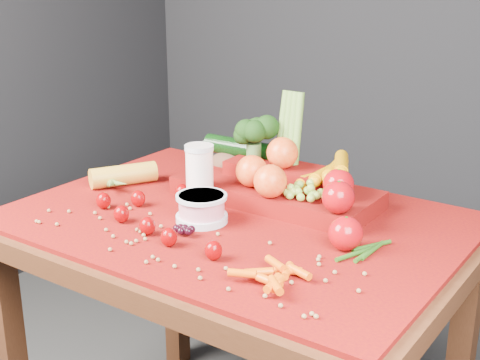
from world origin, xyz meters
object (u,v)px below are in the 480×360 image
Objects in this scene: produce_mound at (282,179)px; table at (235,257)px; yogurt_bowl at (202,207)px; milk_glass at (200,173)px.

table is at bearing -103.48° from produce_mound.
table is 0.17m from yogurt_bowl.
produce_mound reaches higher than milk_glass.
yogurt_bowl is at bearing -124.95° from table.
table is at bearing 55.05° from yogurt_bowl.
table is 8.95× the size of yogurt_bowl.
yogurt_bowl is at bearing -110.88° from produce_mound.
milk_glass is (-0.12, 0.02, 0.19)m from table.
produce_mound reaches higher than yogurt_bowl.
milk_glass is at bearing 172.01° from table.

